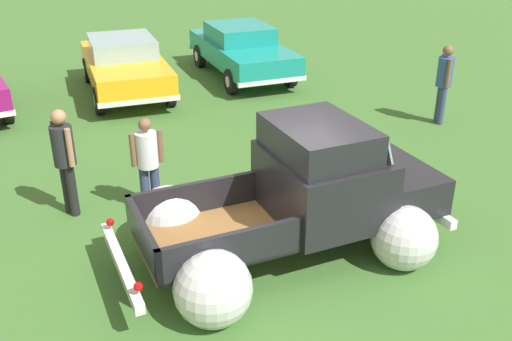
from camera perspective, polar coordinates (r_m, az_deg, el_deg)
The scene contains 9 objects.
ground_plane at distance 8.37m, azimuth 2.36°, elevation -8.28°, with size 80.00×80.00×0.00m, color #3D6B2D.
vintage_pickup_truck at distance 8.14m, azimuth 4.91°, elevation -3.19°, with size 4.70×2.93×1.96m.
show_car_1 at distance 15.49m, azimuth -12.90°, elevation 10.28°, with size 2.02×4.48×1.43m.
show_car_2 at distance 16.68m, azimuth -1.45°, elevation 11.95°, with size 1.90×4.53×1.43m.
spectator_0 at distance 9.43m, azimuth -18.43°, elevation 1.40°, with size 0.45×0.52×1.77m.
spectator_1 at distance 9.28m, azimuth -10.67°, elevation 1.12°, with size 0.53×0.34×1.58m.
spectator_2 at distance 13.54m, azimuth 18.11°, elevation 8.57°, with size 0.43×0.53×1.77m.
lane_cone_0 at distance 10.58m, azimuth 14.33°, elevation 0.37°, with size 0.36×0.36×0.63m.
lane_cone_1 at distance 10.02m, azimuth 15.47°, elevation -1.22°, with size 0.36×0.36×0.63m.
Camera 1 is at (-2.89, -6.35, 4.62)m, focal length 40.41 mm.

